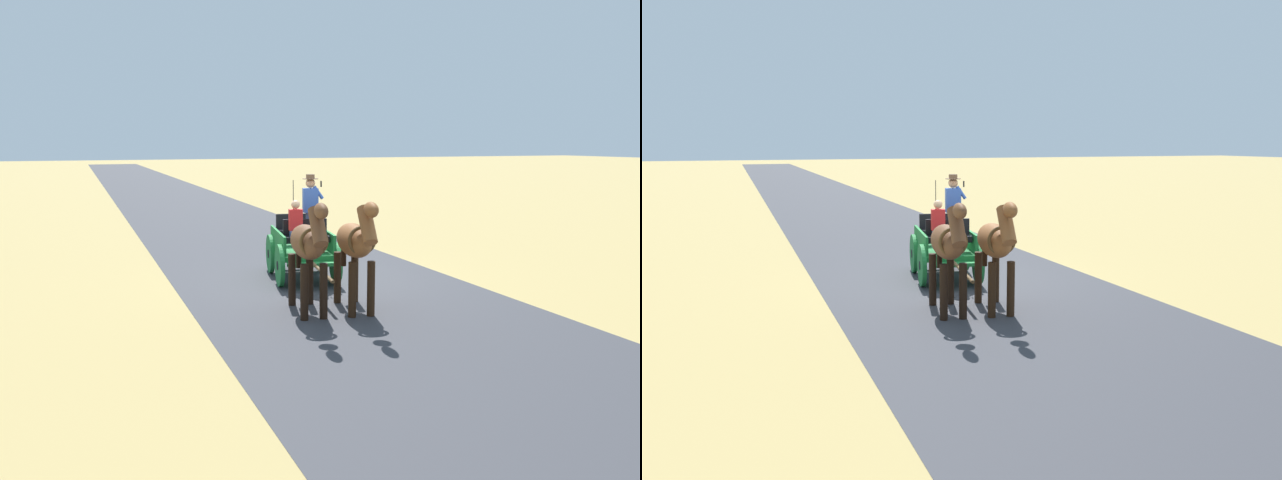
{
  "view_description": "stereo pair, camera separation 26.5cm",
  "coord_description": "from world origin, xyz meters",
  "views": [
    {
      "loc": [
        5.17,
        13.46,
        3.26
      ],
      "look_at": [
        0.2,
        0.83,
        1.1
      ],
      "focal_mm": 35.02,
      "sensor_mm": 36.0,
      "label": 1
    },
    {
      "loc": [
        4.92,
        13.56,
        3.26
      ],
      "look_at": [
        0.2,
        0.83,
        1.1
      ],
      "focal_mm": 35.02,
      "sensor_mm": 36.0,
      "label": 2
    }
  ],
  "objects": [
    {
      "name": "horse_drawn_carriage",
      "position": [
        0.21,
        -0.29,
        0.82
      ],
      "size": [
        1.78,
        4.51,
        2.5
      ],
      "color": "#1E7233",
      "rests_on": "ground"
    },
    {
      "name": "horse_off_side",
      "position": [
        1.14,
        2.63,
        1.32
      ],
      "size": [
        0.75,
        2.14,
        2.21
      ],
      "color": "brown",
      "rests_on": "ground"
    },
    {
      "name": "ground_plane",
      "position": [
        0.0,
        0.0,
        0.0
      ],
      "size": [
        200.0,
        200.0,
        0.0
      ],
      "primitive_type": "plane",
      "color": "tan"
    },
    {
      "name": "horse_near_side",
      "position": [
        0.23,
        2.78,
        1.32
      ],
      "size": [
        0.78,
        2.15,
        2.21
      ],
      "color": "brown",
      "rests_on": "ground"
    },
    {
      "name": "road_surface",
      "position": [
        0.0,
        0.0,
        0.0
      ],
      "size": [
        6.46,
        160.0,
        0.01
      ],
      "primitive_type": "cube",
      "color": "#38383D",
      "rests_on": "ground"
    }
  ]
}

